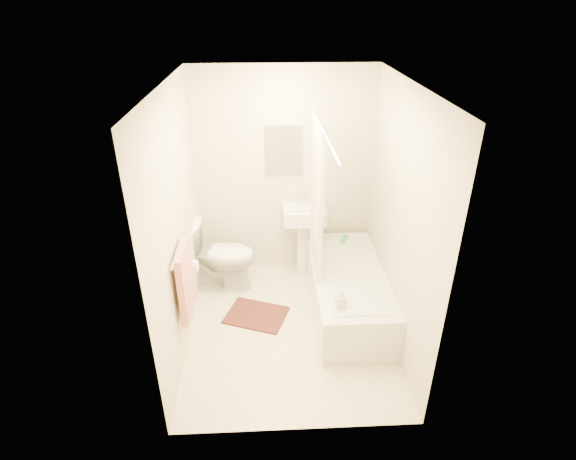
{
  "coord_description": "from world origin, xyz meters",
  "views": [
    {
      "loc": [
        -0.19,
        -3.56,
        3.03
      ],
      "look_at": [
        0.0,
        0.25,
        1.0
      ],
      "focal_mm": 28.0,
      "sensor_mm": 36.0,
      "label": 1
    }
  ],
  "objects_px": {
    "toilet": "(219,256)",
    "soap_bottle": "(341,299)",
    "bath_mat": "(256,315)",
    "sink": "(304,237)",
    "bathtub": "(347,290)"
  },
  "relations": [
    {
      "from": "toilet",
      "to": "soap_bottle",
      "type": "height_order",
      "value": "toilet"
    },
    {
      "from": "toilet",
      "to": "bathtub",
      "type": "distance_m",
      "value": 1.48
    },
    {
      "from": "sink",
      "to": "soap_bottle",
      "type": "xyz_separation_m",
      "value": [
        0.23,
        -1.36,
        0.09
      ]
    },
    {
      "from": "bath_mat",
      "to": "soap_bottle",
      "type": "height_order",
      "value": "soap_bottle"
    },
    {
      "from": "toilet",
      "to": "soap_bottle",
      "type": "bearing_deg",
      "value": -124.53
    },
    {
      "from": "toilet",
      "to": "sink",
      "type": "relative_size",
      "value": 0.86
    },
    {
      "from": "soap_bottle",
      "to": "bath_mat",
      "type": "bearing_deg",
      "value": 147.34
    },
    {
      "from": "bathtub",
      "to": "bath_mat",
      "type": "height_order",
      "value": "bathtub"
    },
    {
      "from": "toilet",
      "to": "bathtub",
      "type": "height_order",
      "value": "toilet"
    },
    {
      "from": "sink",
      "to": "toilet",
      "type": "bearing_deg",
      "value": -165.27
    },
    {
      "from": "soap_bottle",
      "to": "sink",
      "type": "bearing_deg",
      "value": 99.56
    },
    {
      "from": "bathtub",
      "to": "soap_bottle",
      "type": "height_order",
      "value": "soap_bottle"
    },
    {
      "from": "bathtub",
      "to": "soap_bottle",
      "type": "xyz_separation_m",
      "value": [
        -0.18,
        -0.6,
        0.33
      ]
    },
    {
      "from": "bath_mat",
      "to": "sink",
      "type": "bearing_deg",
      "value": 56.38
    },
    {
      "from": "toilet",
      "to": "sink",
      "type": "xyz_separation_m",
      "value": [
        0.98,
        0.26,
        0.07
      ]
    }
  ]
}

